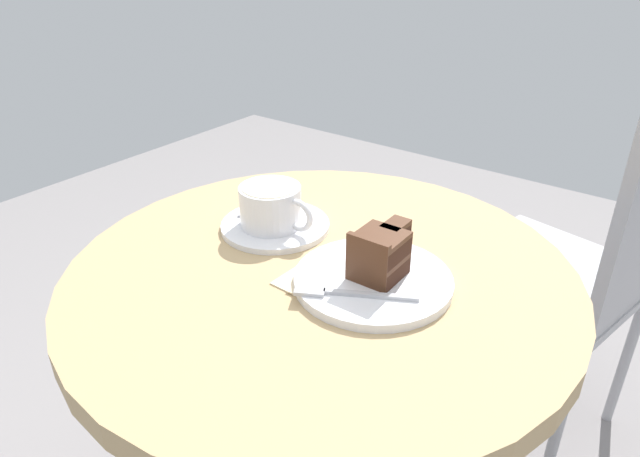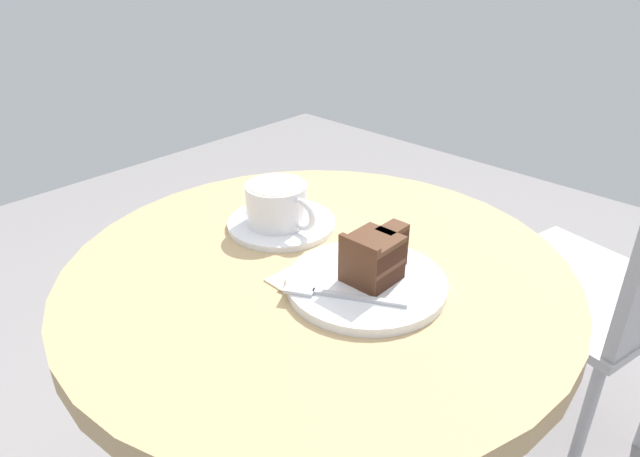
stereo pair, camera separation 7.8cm
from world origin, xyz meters
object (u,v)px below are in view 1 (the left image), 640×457
Objects in this scene: saucer at (275,225)px; napkin at (345,281)px; teaspoon at (279,207)px; cafe_chair at (595,253)px; fork at (341,293)px; cake_slice at (381,253)px; coffee_cup at (272,205)px; cake_plate at (373,280)px.

saucer reaches higher than napkin.
teaspoon is 0.11× the size of cafe_chair.
cafe_chair reaches higher than fork.
cafe_chair is (0.17, 0.69, -0.21)m from fork.
teaspoon is at bearing -23.35° from cafe_chair.
teaspoon is 0.69× the size of fork.
fork is at bearing -1.89° from cafe_chair.
napkin is (0.20, -0.10, -0.01)m from teaspoon.
teaspoon is 0.24m from cake_slice.
teaspoon is at bearing 153.10° from napkin.
cake_slice is 0.10× the size of cafe_chair.
napkin is (0.17, -0.06, -0.00)m from saucer.
coffee_cup reaches higher than cake_plate.
saucer is 0.18m from napkin.
fork is (0.19, -0.10, 0.01)m from saucer.
napkin is at bearing -4.51° from cafe_chair.
coffee_cup reaches higher than napkin.
saucer is 0.81× the size of cake_plate.
cake_slice is (0.20, -0.02, 0.00)m from coffee_cup.
cake_plate is at bearing -2.26° from cafe_chair.
cake_plate is at bearing -109.23° from cake_slice.
cafe_chair is at bearing -8.10° from teaspoon.
coffee_cup is 0.21m from fork.
coffee_cup is at bearing -19.17° from cafe_chair.
napkin is (-0.03, -0.02, -0.00)m from cake_plate.
cafe_chair reaches higher than teaspoon.
cake_slice is at bearing -2.18° from cafe_chair.
cafe_chair reaches higher than cake_plate.
cake_plate is 0.68m from cafe_chair.
teaspoon reaches higher than cake_plate.
cake_slice is at bearing 70.77° from cake_plate.
coffee_cup is (0.00, -0.01, 0.04)m from saucer.
cake_slice is (0.23, -0.07, 0.03)m from teaspoon.
fork reaches higher than saucer.
cake_slice reaches higher than coffee_cup.
cafe_chair is (0.36, 0.59, -0.20)m from saucer.
coffee_cup is at bearing 162.89° from napkin.
cake_plate is (0.20, -0.03, -0.03)m from coffee_cup.
cake_plate is (0.20, -0.04, 0.00)m from saucer.
fork is at bearing -61.71° from napkin.
coffee_cup is 0.06m from teaspoon.
cafe_chair reaches higher than coffee_cup.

